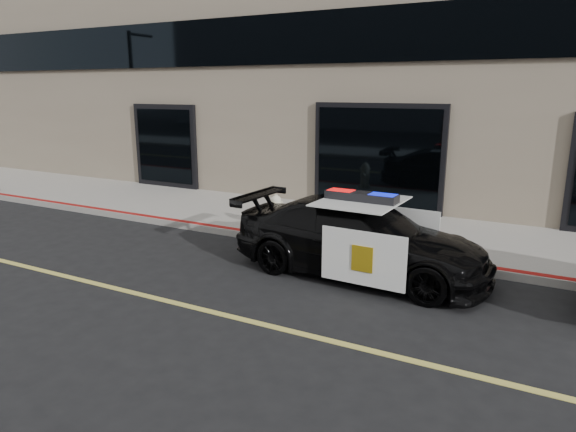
% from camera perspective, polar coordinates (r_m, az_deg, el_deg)
% --- Properties ---
extents(ground, '(120.00, 120.00, 0.00)m').
position_cam_1_polar(ground, '(7.23, -0.79, -12.44)').
color(ground, black).
rests_on(ground, ground).
extents(sidewalk_n, '(60.00, 3.50, 0.15)m').
position_cam_1_polar(sidewalk_n, '(11.79, 11.60, -1.79)').
color(sidewalk_n, gray).
rests_on(sidewalk_n, ground).
extents(police_car, '(2.28, 4.69, 1.49)m').
position_cam_1_polar(police_car, '(9.11, 8.01, -2.43)').
color(police_car, black).
rests_on(police_car, ground).
extents(fire_hydrant, '(0.36, 0.51, 0.80)m').
position_cam_1_polar(fire_hydrant, '(11.38, -1.36, 0.28)').
color(fire_hydrant, '#EDE7C5').
rests_on(fire_hydrant, sidewalk_n).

